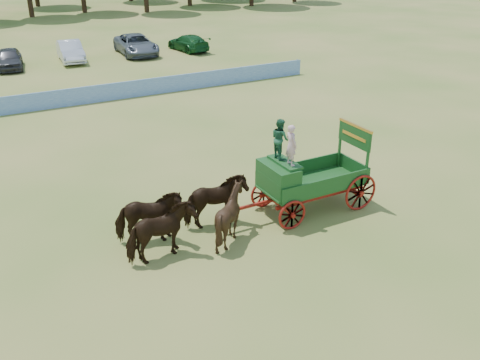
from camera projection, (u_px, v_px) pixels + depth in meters
name	position (u px, v px, depth m)	size (l,w,h in m)	color
ground	(307.00, 218.00, 19.30)	(160.00, 160.00, 0.00)	#A4894A
horse_lead_left	(161.00, 233.00, 16.49)	(1.00, 2.20, 1.86)	black
horse_lead_right	(149.00, 218.00, 17.37)	(1.00, 2.20, 1.86)	black
horse_wheel_left	(230.00, 215.00, 17.53)	(1.50, 1.69, 1.86)	black
horse_wheel_right	(215.00, 202.00, 18.41)	(1.00, 2.20, 1.86)	black
farm_dray	(296.00, 174.00, 19.02)	(6.00, 2.00, 3.58)	maroon
sponsor_banner	(125.00, 90.00, 32.98)	(26.00, 0.08, 1.05)	#1E58A7
parked_cars	(3.00, 59.00, 40.12)	(36.39, 6.23, 1.65)	silver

